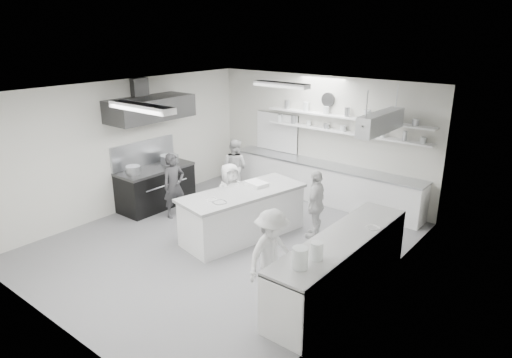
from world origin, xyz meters
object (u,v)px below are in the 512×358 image
Objects in this scene: stove at (156,188)px; back_counter at (323,183)px; cook_stove at (174,186)px; prep_island at (243,215)px; cook_back at (235,167)px; right_counter at (340,266)px.

stove is 4.03m from back_counter.
cook_stove is (-2.08, -2.95, 0.27)m from back_counter.
prep_island reaches higher than back_counter.
prep_island is 2.55m from cook_back.
cook_back is at bearing 146.74° from prep_island.
back_counter is (2.90, 2.80, 0.01)m from stove.
stove is 0.55× the size of right_counter.
right_counter is 4.46m from cook_stove.
prep_island is 1.89m from cook_stove.
prep_island is at bearing -94.37° from back_counter.
cook_stove reaches higher than cook_back.
prep_island is at bearing 127.70° from cook_back.
back_counter is 2.24m from cook_back.
stove is 0.36× the size of back_counter.
back_counter reaches higher than stove.
right_counter is at bearing -86.21° from cook_stove.
prep_island is (-0.21, -2.77, 0.00)m from back_counter.
back_counter is 3.41× the size of cook_stove.
stove is 5.28m from right_counter.
prep_island is at bearing -75.01° from cook_stove.
back_counter is 1.99× the size of prep_island.
right_counter is at bearing -55.35° from back_counter.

